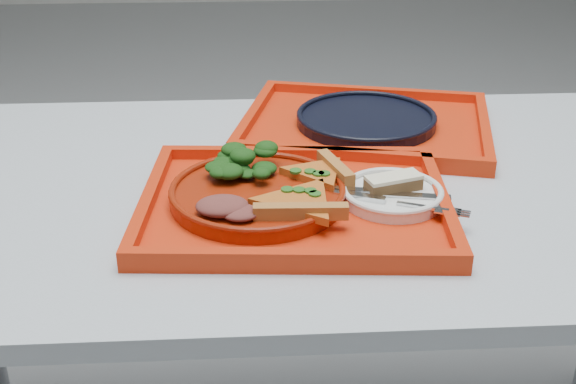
{
  "coord_description": "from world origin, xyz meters",
  "views": [
    {
      "loc": [
        -0.11,
        -1.05,
        1.25
      ],
      "look_at": [
        -0.05,
        -0.1,
        0.78
      ],
      "focal_mm": 45.0,
      "sensor_mm": 36.0,
      "label": 1
    }
  ],
  "objects_px": {
    "tray_main": "(295,207)",
    "dinner_plate": "(258,196)",
    "tray_far": "(366,127)",
    "dessert_bar": "(393,183)",
    "navy_plate": "(366,120)"
  },
  "relations": [
    {
      "from": "dinner_plate",
      "to": "tray_main",
      "type": "bearing_deg",
      "value": -10.3
    },
    {
      "from": "dessert_bar",
      "to": "dinner_plate",
      "type": "bearing_deg",
      "value": 161.78
    },
    {
      "from": "dinner_plate",
      "to": "navy_plate",
      "type": "xyz_separation_m",
      "value": [
        0.21,
        0.3,
        -0.0
      ]
    },
    {
      "from": "dinner_plate",
      "to": "navy_plate",
      "type": "relative_size",
      "value": 1.0
    },
    {
      "from": "dinner_plate",
      "to": "navy_plate",
      "type": "distance_m",
      "value": 0.37
    },
    {
      "from": "tray_far",
      "to": "navy_plate",
      "type": "height_order",
      "value": "navy_plate"
    },
    {
      "from": "dinner_plate",
      "to": "navy_plate",
      "type": "bearing_deg",
      "value": 55.34
    },
    {
      "from": "dinner_plate",
      "to": "navy_plate",
      "type": "height_order",
      "value": "dinner_plate"
    },
    {
      "from": "navy_plate",
      "to": "dessert_bar",
      "type": "relative_size",
      "value": 2.91
    },
    {
      "from": "tray_main",
      "to": "dinner_plate",
      "type": "xyz_separation_m",
      "value": [
        -0.06,
        0.01,
        0.02
      ]
    },
    {
      "from": "tray_main",
      "to": "dinner_plate",
      "type": "distance_m",
      "value": 0.06
    },
    {
      "from": "tray_main",
      "to": "navy_plate",
      "type": "distance_m",
      "value": 0.35
    },
    {
      "from": "tray_far",
      "to": "dinner_plate",
      "type": "height_order",
      "value": "dinner_plate"
    },
    {
      "from": "navy_plate",
      "to": "dessert_bar",
      "type": "xyz_separation_m",
      "value": [
        -0.01,
        -0.31,
        0.02
      ]
    },
    {
      "from": "navy_plate",
      "to": "dinner_plate",
      "type": "bearing_deg",
      "value": -124.66
    }
  ]
}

